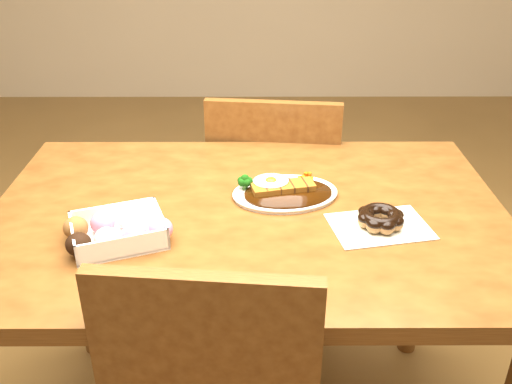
{
  "coord_description": "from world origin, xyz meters",
  "views": [
    {
      "loc": [
        0.01,
        -1.14,
        1.42
      ],
      "look_at": [
        0.02,
        -0.02,
        0.81
      ],
      "focal_mm": 40.0,
      "sensor_mm": 36.0,
      "label": 1
    }
  ],
  "objects_px": {
    "table": "(249,246)",
    "donut_box": "(116,230)",
    "katsu_curry_plate": "(283,191)",
    "chair_far": "(274,200)",
    "pon_de_ring": "(381,219)"
  },
  "relations": [
    {
      "from": "chair_far",
      "to": "donut_box",
      "type": "distance_m",
      "value": 0.81
    },
    {
      "from": "katsu_curry_plate",
      "to": "pon_de_ring",
      "type": "xyz_separation_m",
      "value": [
        0.21,
        -0.15,
        0.01
      ]
    },
    {
      "from": "table",
      "to": "donut_box",
      "type": "distance_m",
      "value": 0.33
    },
    {
      "from": "chair_far",
      "to": "katsu_curry_plate",
      "type": "relative_size",
      "value": 3.17
    },
    {
      "from": "table",
      "to": "chair_far",
      "type": "height_order",
      "value": "chair_far"
    },
    {
      "from": "table",
      "to": "pon_de_ring",
      "type": "relative_size",
      "value": 5.07
    },
    {
      "from": "table",
      "to": "chair_far",
      "type": "relative_size",
      "value": 1.38
    },
    {
      "from": "table",
      "to": "chair_far",
      "type": "distance_m",
      "value": 0.57
    },
    {
      "from": "table",
      "to": "pon_de_ring",
      "type": "distance_m",
      "value": 0.32
    },
    {
      "from": "katsu_curry_plate",
      "to": "pon_de_ring",
      "type": "bearing_deg",
      "value": -35.05
    },
    {
      "from": "chair_far",
      "to": "donut_box",
      "type": "xyz_separation_m",
      "value": [
        -0.36,
        -0.66,
        0.3
      ]
    },
    {
      "from": "chair_far",
      "to": "katsu_curry_plate",
      "type": "bearing_deg",
      "value": 96.33
    },
    {
      "from": "chair_far",
      "to": "table",
      "type": "bearing_deg",
      "value": 87.37
    },
    {
      "from": "chair_far",
      "to": "katsu_curry_plate",
      "type": "distance_m",
      "value": 0.54
    },
    {
      "from": "katsu_curry_plate",
      "to": "chair_far",
      "type": "bearing_deg",
      "value": 90.27
    }
  ]
}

